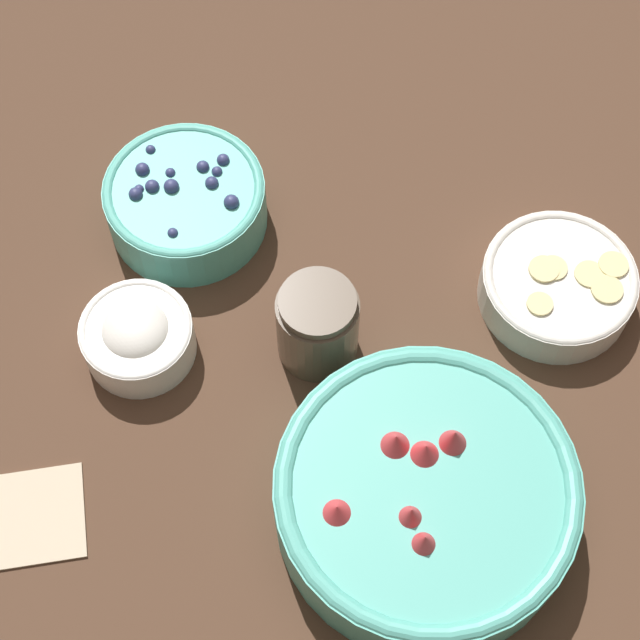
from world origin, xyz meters
The scene contains 7 objects.
ground_plane centered at (0.00, 0.00, 0.00)m, with size 4.00×4.00×0.00m, color #4C3323.
bowl_strawberries centered at (-0.06, 0.08, 0.04)m, with size 0.27×0.27×0.09m.
bowl_blueberries centered at (0.20, -0.21, 0.04)m, with size 0.17×0.17×0.07m.
bowl_bananas centered at (-0.18, -0.16, 0.03)m, with size 0.15×0.15×0.05m.
bowl_cream centered at (0.23, -0.05, 0.03)m, with size 0.11×0.11×0.06m.
jar_chocolate centered at (0.05, -0.08, 0.04)m, with size 0.08×0.08×0.09m.
napkin centered at (0.31, 0.13, 0.00)m, with size 0.15×0.12×0.01m.
Camera 1 is at (-0.00, 0.39, 0.95)m, focal length 60.00 mm.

